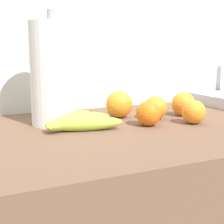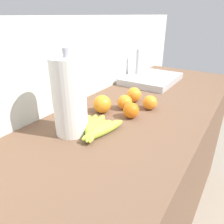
{
  "view_description": "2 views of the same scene",
  "coord_description": "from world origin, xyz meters",
  "px_view_note": "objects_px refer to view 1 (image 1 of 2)",
  "views": [
    {
      "loc": [
        -0.53,
        -0.79,
        1.1
      ],
      "look_at": [
        -0.15,
        0.03,
        0.93
      ],
      "focal_mm": 53.07,
      "sensor_mm": 36.0,
      "label": 1
    },
    {
      "loc": [
        -0.81,
        -0.4,
        1.3
      ],
      "look_at": [
        -0.18,
        0.01,
        0.95
      ],
      "focal_mm": 34.12,
      "sensor_mm": 36.0,
      "label": 2
    }
  ],
  "objects_px": {
    "orange_right": "(194,112)",
    "orange_front": "(119,104)",
    "paper_towel_roll": "(53,74)",
    "orange_far_right": "(156,108)",
    "banana_bunch": "(78,122)",
    "orange_center": "(183,104)",
    "orange_back_left": "(149,113)"
  },
  "relations": [
    {
      "from": "orange_right",
      "to": "orange_front",
      "type": "relative_size",
      "value": 0.82
    },
    {
      "from": "banana_bunch",
      "to": "paper_towel_roll",
      "type": "height_order",
      "value": "paper_towel_roll"
    },
    {
      "from": "banana_bunch",
      "to": "orange_right",
      "type": "relative_size",
      "value": 3.16
    },
    {
      "from": "orange_far_right",
      "to": "orange_front",
      "type": "relative_size",
      "value": 0.84
    },
    {
      "from": "orange_far_right",
      "to": "orange_front",
      "type": "height_order",
      "value": "orange_front"
    },
    {
      "from": "orange_center",
      "to": "banana_bunch",
      "type": "bearing_deg",
      "value": -175.13
    },
    {
      "from": "orange_far_right",
      "to": "paper_towel_roll",
      "type": "height_order",
      "value": "paper_towel_roll"
    },
    {
      "from": "orange_right",
      "to": "orange_front",
      "type": "xyz_separation_m",
      "value": [
        -0.16,
        0.17,
        0.01
      ]
    },
    {
      "from": "orange_front",
      "to": "orange_far_right",
      "type": "bearing_deg",
      "value": -36.97
    },
    {
      "from": "banana_bunch",
      "to": "orange_right",
      "type": "xyz_separation_m",
      "value": [
        0.32,
        -0.08,
        0.01
      ]
    },
    {
      "from": "orange_far_right",
      "to": "orange_back_left",
      "type": "bearing_deg",
      "value": -133.66
    },
    {
      "from": "orange_center",
      "to": "orange_front",
      "type": "relative_size",
      "value": 0.91
    },
    {
      "from": "paper_towel_roll",
      "to": "banana_bunch",
      "type": "bearing_deg",
      "value": -61.42
    },
    {
      "from": "orange_far_right",
      "to": "paper_towel_roll",
      "type": "bearing_deg",
      "value": 168.68
    },
    {
      "from": "orange_far_right",
      "to": "orange_back_left",
      "type": "relative_size",
      "value": 1.01
    },
    {
      "from": "orange_back_left",
      "to": "banana_bunch",
      "type": "bearing_deg",
      "value": 165.76
    },
    {
      "from": "orange_far_right",
      "to": "paper_towel_roll",
      "type": "xyz_separation_m",
      "value": [
        -0.3,
        0.06,
        0.11
      ]
    },
    {
      "from": "orange_far_right",
      "to": "banana_bunch",
      "type": "bearing_deg",
      "value": -175.09
    },
    {
      "from": "orange_far_right",
      "to": "orange_back_left",
      "type": "height_order",
      "value": "same"
    },
    {
      "from": "banana_bunch",
      "to": "orange_front",
      "type": "bearing_deg",
      "value": 28.48
    },
    {
      "from": "orange_back_left",
      "to": "paper_towel_roll",
      "type": "relative_size",
      "value": 0.22
    },
    {
      "from": "orange_back_left",
      "to": "orange_center",
      "type": "xyz_separation_m",
      "value": [
        0.18,
        0.08,
        0.0
      ]
    },
    {
      "from": "orange_center",
      "to": "orange_right",
      "type": "xyz_separation_m",
      "value": [
        -0.05,
        -0.11,
        -0.0
      ]
    },
    {
      "from": "banana_bunch",
      "to": "orange_back_left",
      "type": "height_order",
      "value": "orange_back_left"
    },
    {
      "from": "orange_front",
      "to": "paper_towel_roll",
      "type": "distance_m",
      "value": 0.23
    },
    {
      "from": "banana_bunch",
      "to": "orange_center",
      "type": "bearing_deg",
      "value": 4.87
    },
    {
      "from": "orange_back_left",
      "to": "paper_towel_roll",
      "type": "xyz_separation_m",
      "value": [
        -0.23,
        0.13,
        0.11
      ]
    },
    {
      "from": "orange_center",
      "to": "paper_towel_roll",
      "type": "bearing_deg",
      "value": 172.91
    },
    {
      "from": "banana_bunch",
      "to": "orange_center",
      "type": "xyz_separation_m",
      "value": [
        0.37,
        0.03,
        0.02
      ]
    },
    {
      "from": "banana_bunch",
      "to": "orange_far_right",
      "type": "xyz_separation_m",
      "value": [
        0.26,
        0.02,
        0.02
      ]
    },
    {
      "from": "orange_center",
      "to": "orange_front",
      "type": "distance_m",
      "value": 0.21
    },
    {
      "from": "orange_back_left",
      "to": "orange_front",
      "type": "relative_size",
      "value": 0.84
    }
  ]
}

